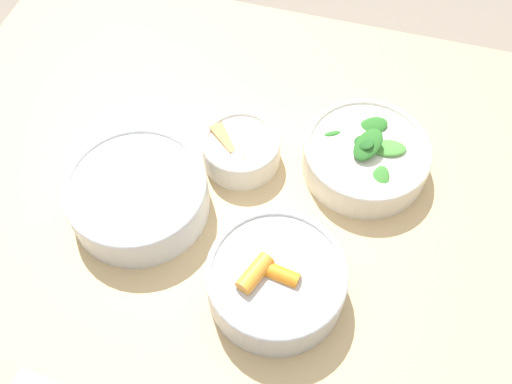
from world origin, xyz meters
The scene contains 6 objects.
ground_plane centered at (0.00, 0.00, 0.00)m, with size 10.00×10.00×0.00m, color gray.
dining_table centered at (0.00, 0.00, 0.63)m, with size 1.25×0.81×0.75m.
bowl_carrots centered at (0.02, 0.13, 0.78)m, with size 0.18×0.18×0.08m.
bowl_greens centered at (-0.06, -0.10, 0.78)m, with size 0.19×0.19×0.08m.
bowl_beans_hotdog centered at (0.24, 0.06, 0.78)m, with size 0.20×0.20×0.06m.
bowl_cookies centered at (0.12, -0.06, 0.77)m, with size 0.12×0.12×0.05m.
Camera 1 is at (-0.04, 0.43, 1.45)m, focal length 40.00 mm.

